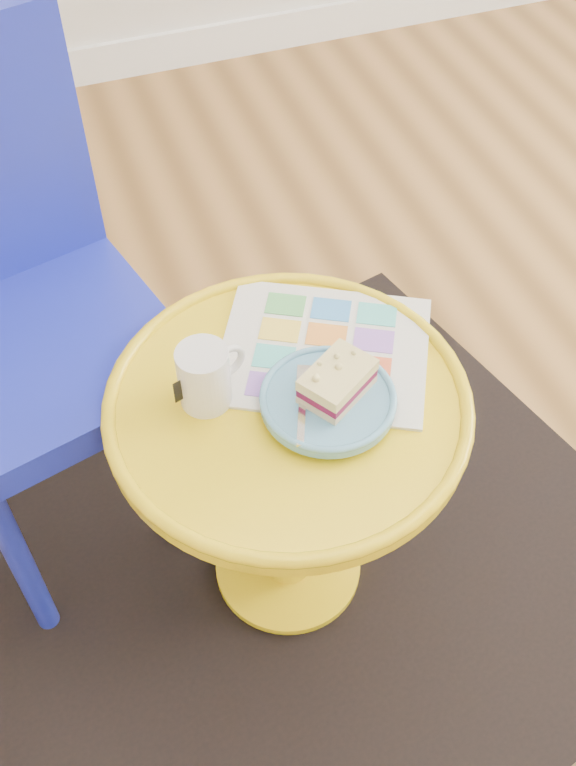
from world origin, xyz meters
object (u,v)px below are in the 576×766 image
object	(u,v)px
side_table	(288,458)
plate	(328,401)
chair	(12,301)
newspaper	(324,350)
mug	(205,375)

from	to	relation	value
side_table	plate	xyz separation A→B (m)	(0.05, -0.03, 0.16)
chair	plate	bearing A→B (deg)	-56.37
newspaper	side_table	bearing A→B (deg)	-110.60
chair	plate	size ratio (longest dim) A/B	4.78
mug	plate	distance (m)	0.18
side_table	chair	size ratio (longest dim) A/B	0.58
plate	mug	bearing A→B (deg)	153.40
plate	chair	bearing A→B (deg)	138.08
side_table	plate	size ratio (longest dim) A/B	2.76
chair	mug	bearing A→B (deg)	-63.67
plate	side_table	bearing A→B (deg)	145.10
side_table	mug	bearing A→B (deg)	157.57
newspaper	plate	world-z (taller)	plate
mug	plate	bearing A→B (deg)	-44.38
chair	plate	distance (m)	0.52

